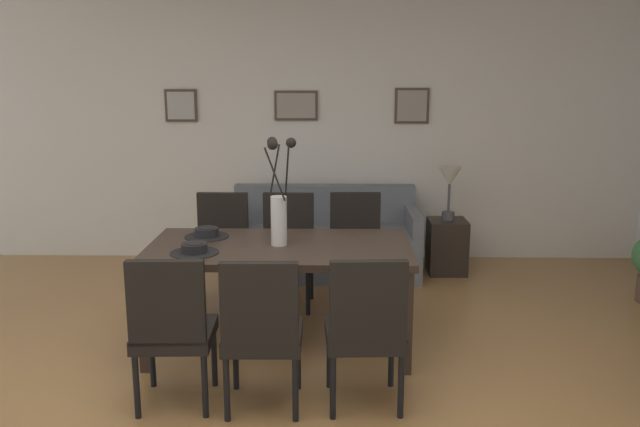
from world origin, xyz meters
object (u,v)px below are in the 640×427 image
framed_picture_left (181,106)px  framed_picture_right (412,106)px  dining_chair_mid_right (356,244)px  sofa (324,243)px  dining_chair_mid_left (366,325)px  table_lamp (450,181)px  side_table (447,246)px  dining_chair_far_right (287,244)px  dining_chair_near_right (221,244)px  dining_chair_far_left (262,327)px  framed_picture_center (296,106)px  dining_chair_near_left (172,324)px  centerpiece_vase (279,205)px  bowl_near_left (194,247)px  bowl_near_right (207,231)px  dining_table (279,255)px

framed_picture_left → framed_picture_right: size_ratio=0.91×
dining_chair_mid_right → sofa: 0.95m
dining_chair_mid_left → table_lamp: bearing=70.9°
dining_chair_mid_right → side_table: size_ratio=1.77×
dining_chair_far_right → dining_chair_mid_left: (0.56, -1.75, 0.00)m
dining_chair_near_right → sofa: 1.27m
dining_chair_far_left → framed_picture_center: framed_picture_center is taller
dining_chair_mid_right → sofa: bearing=107.0°
dining_chair_near_left → framed_picture_right: 3.74m
dining_chair_mid_left → centerpiece_vase: size_ratio=1.25×
sofa → framed_picture_center: bearing=120.9°
dining_chair_far_left → bowl_near_left: 0.91m
dining_chair_far_left → side_table: bearing=60.8°
centerpiece_vase → framed_picture_center: (-0.00, 2.27, 0.55)m
dining_chair_mid_left → bowl_near_right: (-1.09, 1.09, 0.27)m
bowl_near_right → framed_picture_left: 2.29m
dining_chair_near_right → centerpiece_vase: bearing=-57.7°
dining_chair_far_left → framed_picture_center: size_ratio=2.12×
sofa → framed_picture_left: bearing=161.5°
dining_table → side_table: size_ratio=3.46×
dining_chair_far_left → side_table: dining_chair_far_left is taller
dining_chair_near_left → dining_chair_near_right: (-0.01, 1.76, 0.00)m
centerpiece_vase → bowl_near_right: centerpiece_vase is taller
dining_chair_mid_left → centerpiece_vase: centerpiece_vase is taller
dining_table → dining_chair_near_left: 1.05m
side_table → sofa: bearing=178.7°
bowl_near_left → table_lamp: 2.82m
centerpiece_vase → bowl_near_left: (-0.54, -0.22, -0.24)m
dining_table → sofa: bearing=80.9°
table_lamp → framed_picture_center: size_ratio=1.18×
side_table → table_lamp: table_lamp is taller
framed_picture_left → dining_chair_near_right: bearing=-66.7°
dining_chair_far_right → bowl_near_right: 0.89m
bowl_near_right → table_lamp: table_lamp is taller
dining_chair_near_right → table_lamp: (2.02, 0.89, 0.38)m
side_table → dining_chair_near_right: bearing=-156.2°
dining_chair_mid_left → framed_picture_right: bearing=79.2°
dining_chair_far_left → dining_chair_mid_left: same height
dining_chair_far_right → bowl_near_right: size_ratio=5.41×
bowl_near_left → table_lamp: table_lamp is taller
bowl_near_right → framed_picture_left: (-0.62, 2.06, 0.79)m
centerpiece_vase → framed_picture_left: framed_picture_left is taller
centerpiece_vase → framed_picture_right: 2.61m
centerpiece_vase → dining_chair_near_left: bearing=-121.2°
dining_chair_mid_right → framed_picture_center: bearing=112.3°
dining_chair_far_right → dining_chair_near_left: bearing=-106.8°
framed_picture_left → framed_picture_right: (2.31, -0.00, 0.00)m
dining_chair_far_left → framed_picture_right: framed_picture_right is taller
framed_picture_right → bowl_near_right: bearing=-129.5°
dining_chair_far_left → dining_chair_mid_left: size_ratio=1.00×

